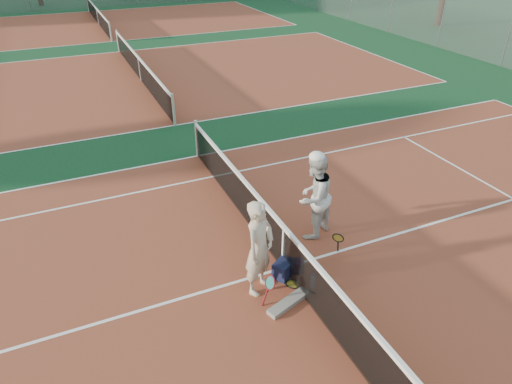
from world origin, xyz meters
The scene contains 16 objects.
ground centered at (0.00, 0.00, 0.00)m, with size 130.00×130.00×0.00m, color #0E361B.
court_main centered at (0.00, 0.00, 0.00)m, with size 23.77×10.97×0.01m, color brown.
court_far_a centered at (0.00, 13.50, 0.00)m, with size 23.77×10.97×0.01m, color brown.
court_far_b centered at (0.00, 27.00, 0.00)m, with size 23.77×10.97×0.01m, color brown.
net_main centered at (0.00, 0.00, 0.51)m, with size 0.10×10.98×1.02m, color black, non-canonical shape.
net_far_a centered at (0.00, 13.50, 0.51)m, with size 0.10×10.98×1.02m, color black, non-canonical shape.
net_far_b centered at (0.00, 27.00, 0.51)m, with size 0.10×10.98×1.02m, color black, non-canonical shape.
player_a centered at (-0.66, -0.33, 0.94)m, with size 0.69×0.45×1.89m, color #C6B399.
player_b centered at (1.09, 0.78, 0.96)m, with size 0.94×0.73×1.93m, color silver.
racket_red centered at (-0.63, -0.72, 0.28)m, with size 0.25×0.27×0.57m, color maroon, non-canonical shape.
racket_black_held centered at (1.19, -0.08, 0.29)m, with size 0.23×0.27×0.57m, color black, non-canonical shape.
racket_spare centered at (-0.04, -0.50, 0.01)m, with size 0.60×0.27×0.03m, color black, non-canonical shape.
sports_bag_navy centered at (-0.08, -0.19, 0.17)m, with size 0.42×0.29×0.33m, color black.
sports_bag_purple centered at (0.18, -0.18, 0.13)m, with size 0.31×0.22×0.26m, color #29102D.
net_cover_canvas centered at (-0.35, -0.93, 0.05)m, with size 0.90×0.21×0.09m, color slate.
water_bottle centered at (0.26, -0.72, 0.15)m, with size 0.09×0.09×0.30m, color #C9DEFF.
Camera 1 is at (-3.31, -6.16, 5.92)m, focal length 32.00 mm.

